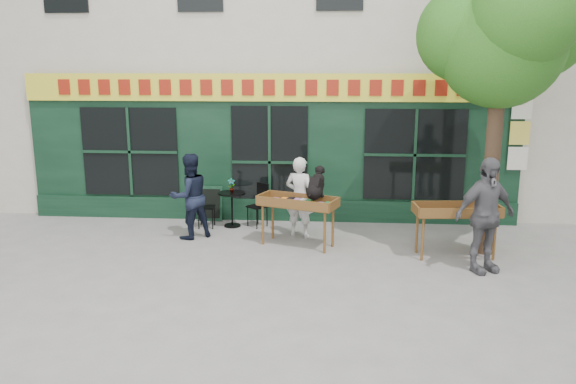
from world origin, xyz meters
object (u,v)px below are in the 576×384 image
object	(u,v)px
woman	(300,197)
book_cart_right	(456,213)
dog	(316,182)
man_right	(485,215)
book_cart_center	(298,205)
man_left	(190,196)
bistro_table	(232,202)

from	to	relation	value
woman	book_cart_right	distance (m)	3.12
dog	man_right	size ratio (longest dim) A/B	0.30
man_right	book_cart_center	bearing A→B (deg)	134.99
man_left	dog	bearing A→B (deg)	131.64
dog	man_left	distance (m)	2.63
woman	man_left	world-z (taller)	man_left
woman	man_left	size ratio (longest dim) A/B	0.95
bistro_table	man_left	world-z (taller)	man_left
book_cart_right	man_right	distance (m)	0.82
man_right	man_left	bearing A→B (deg)	139.24
dog	bistro_table	xyz separation A→B (m)	(-1.87, 1.31, -0.75)
book_cart_right	man_right	world-z (taller)	man_right
book_cart_center	dog	size ratio (longest dim) A/B	2.70
book_cart_right	man_right	size ratio (longest dim) A/B	0.78
book_cart_right	bistro_table	distance (m)	4.76
woman	man_right	bearing A→B (deg)	170.79
man_left	book_cart_right	bearing A→B (deg)	132.03
woman	man_left	bearing A→B (deg)	27.72
book_cart_right	woman	bearing A→B (deg)	154.83
woman	book_cart_right	world-z (taller)	woman
woman	book_cart_right	bearing A→B (deg)	-179.90
man_left	man_right	bearing A→B (deg)	124.97
woman	man_right	distance (m)	3.71
woman	book_cart_right	size ratio (longest dim) A/B	1.07
book_cart_center	dog	distance (m)	0.59
book_cart_center	woman	bearing A→B (deg)	110.33
dog	woman	xyz separation A→B (m)	(-0.35, 0.70, -0.46)
dog	man_left	xyz separation A→B (m)	(-2.57, 0.41, -0.42)
dog	man_left	size ratio (longest dim) A/B	0.34
book_cart_right	man_left	world-z (taller)	man_left
man_right	man_left	world-z (taller)	man_right
dog	woman	distance (m)	0.91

